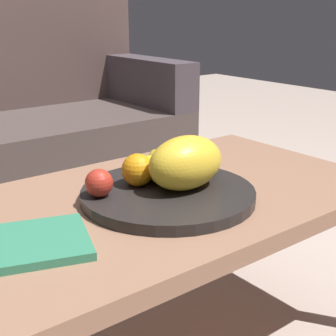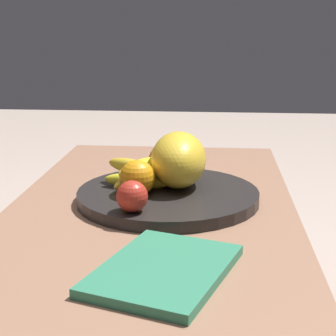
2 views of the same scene
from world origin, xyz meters
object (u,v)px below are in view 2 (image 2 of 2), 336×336
coffee_table (152,225)px  magazine (164,270)px  orange_left (164,160)px  fruit_bowl (168,196)px  orange_front (137,178)px  melon_large_front (179,159)px  banana_bunch (137,175)px  apple_front (132,196)px

coffee_table → magazine: size_ratio=4.54×
orange_left → magazine: size_ratio=0.30×
magazine → fruit_bowl: bearing=22.6°
coffee_table → orange_left: orange_left is taller
coffee_table → orange_left: bearing=-4.7°
coffee_table → orange_front: bearing=112.5°
melon_large_front → banana_bunch: size_ratio=1.19×
fruit_bowl → orange_left: size_ratio=5.34×
melon_large_front → orange_left: (0.09, 0.04, -0.02)m
banana_bunch → fruit_bowl: bearing=-106.0°
melon_large_front → coffee_table: bearing=139.5°
melon_large_front → banana_bunch: bearing=98.9°
fruit_bowl → orange_left: bearing=9.0°
orange_left → magazine: 0.49m
fruit_bowl → melon_large_front: bearing=-30.7°
coffee_table → apple_front: apple_front is taller
melon_large_front → fruit_bowl: bearing=149.3°
melon_large_front → magazine: melon_large_front is taller
coffee_table → banana_bunch: 0.12m
melon_large_front → orange_front: bearing=132.1°
orange_left → fruit_bowl: bearing=-171.0°
orange_front → apple_front: orange_front is taller
coffee_table → fruit_bowl: size_ratio=2.88×
orange_front → orange_left: bearing=-14.2°
banana_bunch → magazine: (-0.38, -0.09, -0.04)m
banana_bunch → coffee_table: bearing=-141.8°
orange_front → magazine: size_ratio=0.30×
melon_large_front → magazine: size_ratio=0.75×
coffee_table → apple_front: (-0.12, 0.02, 0.10)m
coffee_table → fruit_bowl: 0.07m
banana_bunch → magazine: bearing=-166.1°
apple_front → melon_large_front: bearing=-23.3°
orange_front → apple_front: size_ratio=1.23×
magazine → orange_left: bearing=23.9°
orange_front → magazine: 0.34m
fruit_bowl → melon_large_front: 0.08m
orange_left → apple_front: (-0.27, 0.04, -0.01)m
fruit_bowl → orange_left: orange_left is taller
fruit_bowl → banana_bunch: 0.08m
melon_large_front → apple_front: size_ratio=3.06×
coffee_table → apple_front: size_ratio=18.49×
melon_large_front → orange_front: melon_large_front is taller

